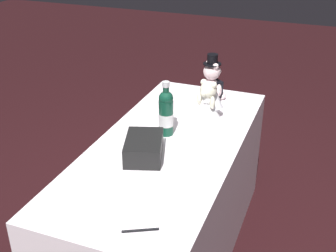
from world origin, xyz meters
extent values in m
plane|color=black|center=(0.00, 0.00, 0.00)|extent=(12.00, 12.00, 0.00)
cube|color=white|center=(0.00, 0.00, 0.37)|extent=(1.64, 0.72, 0.74)
ellipsoid|color=silver|center=(0.62, -0.05, 0.81)|extent=(0.12, 0.11, 0.14)
cube|color=black|center=(0.65, -0.07, 0.81)|extent=(0.10, 0.11, 0.11)
sphere|color=silver|center=(0.62, -0.05, 0.92)|extent=(0.11, 0.11, 0.11)
sphere|color=silver|center=(0.66, -0.08, 0.92)|extent=(0.04, 0.04, 0.04)
sphere|color=silver|center=(0.60, -0.08, 0.97)|extent=(0.04, 0.04, 0.04)
sphere|color=silver|center=(0.65, -0.02, 0.97)|extent=(0.04, 0.04, 0.04)
ellipsoid|color=silver|center=(0.60, -0.11, 0.82)|extent=(0.04, 0.04, 0.08)
ellipsoid|color=silver|center=(0.68, -0.01, 0.82)|extent=(0.04, 0.04, 0.08)
sphere|color=silver|center=(0.65, -0.11, 0.76)|extent=(0.05, 0.05, 0.05)
sphere|color=silver|center=(0.69, -0.06, 0.76)|extent=(0.05, 0.05, 0.05)
cylinder|color=black|center=(0.62, -0.05, 0.97)|extent=(0.11, 0.11, 0.01)
cylinder|color=black|center=(0.62, -0.05, 1.01)|extent=(0.07, 0.07, 0.06)
cone|color=white|center=(0.35, -0.11, 0.81)|extent=(0.16, 0.16, 0.14)
ellipsoid|color=white|center=(0.35, -0.11, 0.86)|extent=(0.07, 0.07, 0.06)
sphere|color=beige|center=(0.35, -0.11, 0.92)|extent=(0.10, 0.10, 0.10)
sphere|color=beige|center=(0.31, -0.09, 0.91)|extent=(0.04, 0.04, 0.04)
sphere|color=beige|center=(0.36, -0.08, 0.95)|extent=(0.04, 0.04, 0.04)
sphere|color=beige|center=(0.34, -0.14, 0.95)|extent=(0.04, 0.04, 0.04)
ellipsoid|color=beige|center=(0.34, -0.06, 0.86)|extent=(0.03, 0.03, 0.08)
ellipsoid|color=beige|center=(0.31, -0.14, 0.86)|extent=(0.03, 0.03, 0.08)
cone|color=white|center=(0.40, -0.12, 0.86)|extent=(0.16, 0.16, 0.13)
cylinder|color=#0F3E2C|center=(0.09, 0.05, 0.83)|extent=(0.08, 0.08, 0.19)
sphere|color=#0F3E2C|center=(0.09, 0.05, 0.94)|extent=(0.08, 0.08, 0.08)
cylinder|color=#0F3E2C|center=(0.09, 0.05, 0.99)|extent=(0.03, 0.03, 0.08)
cylinder|color=silver|center=(0.09, 0.05, 1.02)|extent=(0.04, 0.04, 0.03)
cylinder|color=silver|center=(0.09, 0.05, 0.82)|extent=(0.08, 0.08, 0.07)
cylinder|color=black|center=(-0.67, -0.15, 0.74)|extent=(0.07, 0.13, 0.01)
cone|color=silver|center=(-0.71, -0.09, 0.74)|extent=(0.02, 0.02, 0.01)
cube|color=black|center=(-0.17, 0.06, 0.79)|extent=(0.30, 0.25, 0.10)
cube|color=#B7B7BF|center=(-0.19, -0.02, 0.79)|extent=(0.03, 0.02, 0.02)
camera|label=1|loc=(-1.84, -0.71, 1.84)|focal=46.63mm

